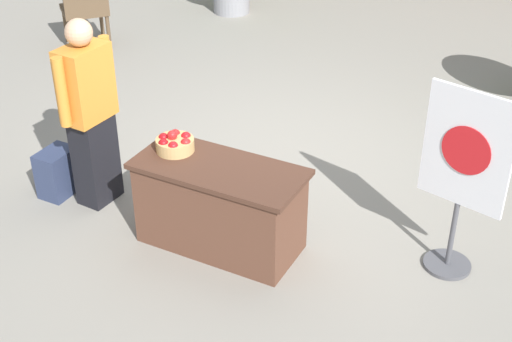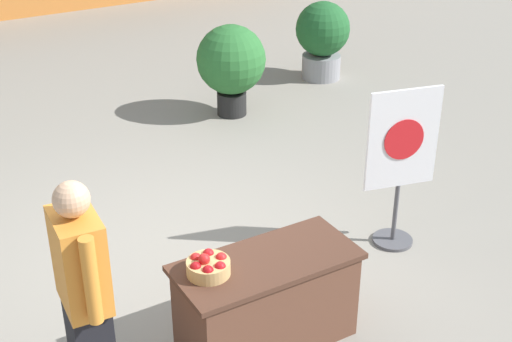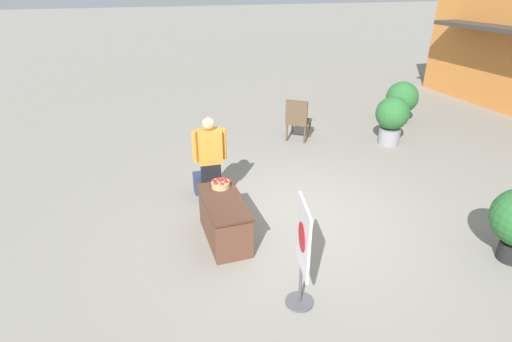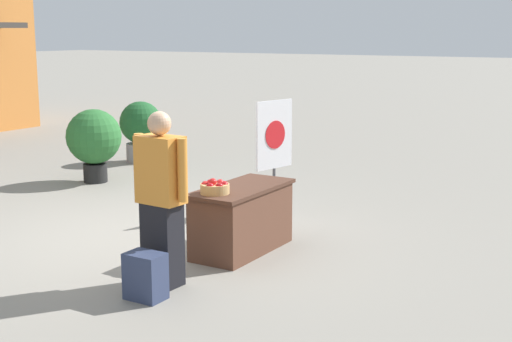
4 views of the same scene
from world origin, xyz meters
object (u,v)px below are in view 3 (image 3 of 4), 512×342
(patio_chair, at_px, (298,118))
(display_table, at_px, (225,220))
(backpack, at_px, (203,183))
(potted_plant_near_left, at_px, (392,117))
(poster_board, at_px, (302,251))
(apple_basket, at_px, (221,184))
(potted_plant_far_right, at_px, (402,99))
(person_visitor, at_px, (210,160))

(patio_chair, bearing_deg, display_table, -177.22)
(backpack, relative_size, potted_plant_near_left, 0.35)
(poster_board, relative_size, potted_plant_near_left, 1.22)
(apple_basket, distance_m, potted_plant_far_right, 7.13)
(potted_plant_far_right, bearing_deg, display_table, -57.24)
(apple_basket, bearing_deg, poster_board, 13.31)
(apple_basket, height_order, poster_board, poster_board)
(person_visitor, height_order, patio_chair, person_visitor)
(person_visitor, distance_m, potted_plant_near_left, 5.07)
(backpack, bearing_deg, person_visitor, 14.36)
(backpack, bearing_deg, poster_board, 9.78)
(apple_basket, xyz_separation_m, person_visitor, (-0.84, 0.02, 0.05))
(potted_plant_near_left, distance_m, potted_plant_far_right, 1.84)
(person_visitor, height_order, backpack, person_visitor)
(display_table, bearing_deg, patio_chair, 141.80)
(apple_basket, height_order, patio_chair, patio_chair)
(person_visitor, relative_size, poster_board, 1.11)
(backpack, relative_size, potted_plant_far_right, 0.36)
(display_table, bearing_deg, person_visitor, 176.47)
(person_visitor, bearing_deg, backpack, -162.11)
(poster_board, xyz_separation_m, potted_plant_far_right, (-5.67, 5.67, -0.13))
(poster_board, xyz_separation_m, potted_plant_near_left, (-4.35, 4.39, -0.13))
(apple_basket, xyz_separation_m, poster_board, (2.09, 0.49, 0.05))
(person_visitor, bearing_deg, patio_chair, 133.88)
(backpack, distance_m, poster_board, 3.40)
(poster_board, relative_size, patio_chair, 1.35)
(potted_plant_near_left, bearing_deg, backpack, -78.03)
(apple_basket, bearing_deg, display_table, -7.64)
(poster_board, bearing_deg, person_visitor, -67.61)
(poster_board, height_order, potted_plant_far_right, poster_board)
(patio_chair, bearing_deg, potted_plant_near_left, -72.58)
(poster_board, bearing_deg, apple_basket, -63.49)
(backpack, distance_m, patio_chair, 3.49)
(apple_basket, bearing_deg, potted_plant_near_left, 114.78)
(poster_board, distance_m, patio_chair, 5.74)
(person_visitor, xyz_separation_m, potted_plant_near_left, (-1.42, 4.86, -0.14))
(display_table, height_order, backpack, display_table)
(apple_basket, relative_size, potted_plant_near_left, 0.25)
(backpack, distance_m, potted_plant_far_right, 6.69)
(person_visitor, bearing_deg, display_table, 0.00)
(person_visitor, bearing_deg, potted_plant_far_right, 117.60)
(potted_plant_near_left, height_order, potted_plant_far_right, potted_plant_near_left)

